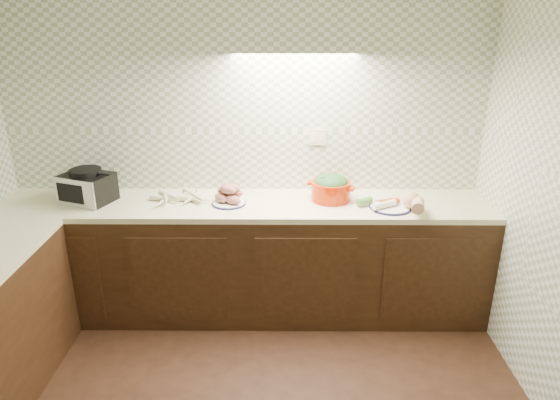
{
  "coord_description": "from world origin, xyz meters",
  "views": [
    {
      "loc": [
        0.29,
        -1.88,
        2.24
      ],
      "look_at": [
        0.27,
        1.25,
        1.02
      ],
      "focal_mm": 32.0,
      "sensor_mm": 36.0,
      "label": 1
    }
  ],
  "objects_px": {
    "dutch_oven": "(331,188)",
    "toaster_oven": "(87,187)",
    "sweet_potato_plate": "(229,196)",
    "parsnip_pile": "(175,197)",
    "veg_plate": "(400,202)",
    "onion_bowl": "(227,192)"
  },
  "relations": [
    {
      "from": "dutch_oven",
      "to": "toaster_oven",
      "type": "bearing_deg",
      "value": -153.75
    },
    {
      "from": "sweet_potato_plate",
      "to": "dutch_oven",
      "type": "distance_m",
      "value": 0.75
    },
    {
      "from": "parsnip_pile",
      "to": "toaster_oven",
      "type": "bearing_deg",
      "value": -179.5
    },
    {
      "from": "parsnip_pile",
      "to": "sweet_potato_plate",
      "type": "relative_size",
      "value": 1.47
    },
    {
      "from": "toaster_oven",
      "to": "veg_plate",
      "type": "xyz_separation_m",
      "value": [
        2.25,
        -0.13,
        -0.07
      ]
    },
    {
      "from": "toaster_oven",
      "to": "parsnip_pile",
      "type": "xyz_separation_m",
      "value": [
        0.63,
        0.01,
        -0.08
      ]
    },
    {
      "from": "toaster_oven",
      "to": "sweet_potato_plate",
      "type": "relative_size",
      "value": 1.64
    },
    {
      "from": "parsnip_pile",
      "to": "onion_bowl",
      "type": "relative_size",
      "value": 2.64
    },
    {
      "from": "parsnip_pile",
      "to": "onion_bowl",
      "type": "height_order",
      "value": "onion_bowl"
    },
    {
      "from": "toaster_oven",
      "to": "parsnip_pile",
      "type": "height_order",
      "value": "toaster_oven"
    },
    {
      "from": "toaster_oven",
      "to": "parsnip_pile",
      "type": "distance_m",
      "value": 0.64
    },
    {
      "from": "sweet_potato_plate",
      "to": "toaster_oven",
      "type": "bearing_deg",
      "value": 177.87
    },
    {
      "from": "parsnip_pile",
      "to": "dutch_oven",
      "type": "relative_size",
      "value": 0.99
    },
    {
      "from": "onion_bowl",
      "to": "dutch_oven",
      "type": "xyz_separation_m",
      "value": [
        0.77,
        -0.06,
        0.06
      ]
    },
    {
      "from": "onion_bowl",
      "to": "dutch_oven",
      "type": "bearing_deg",
      "value": -4.18
    },
    {
      "from": "toaster_oven",
      "to": "dutch_oven",
      "type": "xyz_separation_m",
      "value": [
        1.78,
        0.04,
        -0.02
      ]
    },
    {
      "from": "parsnip_pile",
      "to": "sweet_potato_plate",
      "type": "xyz_separation_m",
      "value": [
        0.41,
        -0.04,
        0.03
      ]
    },
    {
      "from": "parsnip_pile",
      "to": "veg_plate",
      "type": "relative_size",
      "value": 0.77
    },
    {
      "from": "sweet_potato_plate",
      "to": "veg_plate",
      "type": "distance_m",
      "value": 1.22
    },
    {
      "from": "dutch_oven",
      "to": "onion_bowl",
      "type": "bearing_deg",
      "value": -159.25
    },
    {
      "from": "veg_plate",
      "to": "dutch_oven",
      "type": "bearing_deg",
      "value": 159.65
    },
    {
      "from": "toaster_oven",
      "to": "dutch_oven",
      "type": "relative_size",
      "value": 1.1
    }
  ]
}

